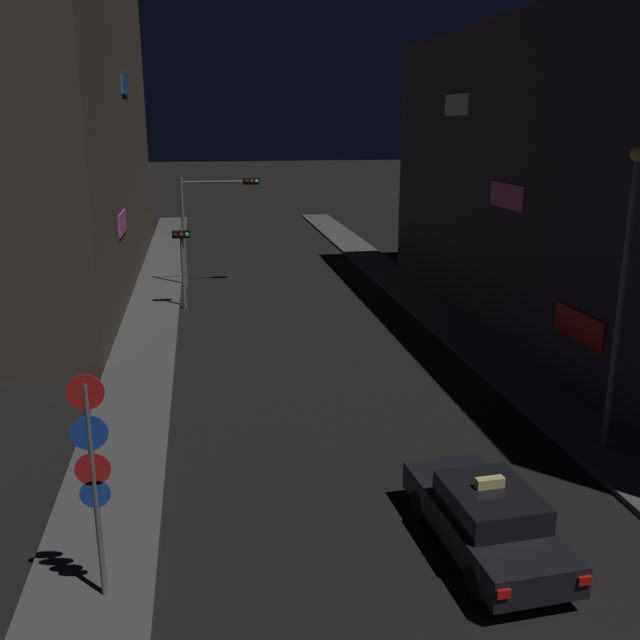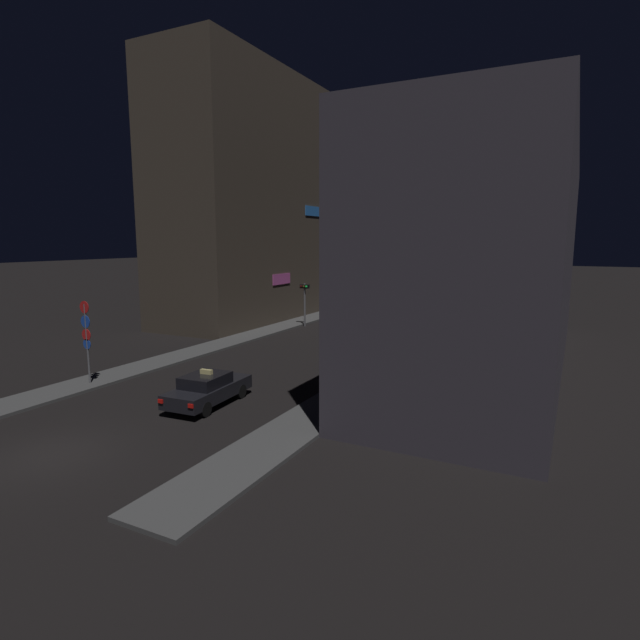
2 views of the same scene
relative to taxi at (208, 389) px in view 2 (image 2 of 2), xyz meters
name	(u,v)px [view 2 (image 2 of 2)]	position (x,y,z in m)	size (l,w,h in m)	color
ground_plane	(52,455)	(-1.29, -6.60, -0.74)	(300.00, 300.00, 0.00)	black
sidewalk_left	(297,322)	(-7.50, 21.23, -0.66)	(2.32, 59.67, 0.14)	#4C4C4C
sidewalk_right	(438,334)	(4.92, 21.23, -0.66)	(2.32, 59.67, 0.14)	#4C4C4C
building_facade_left	(277,203)	(-12.52, 26.33, 10.05)	(7.81, 28.99, 21.57)	#473D33
building_facade_right	(495,261)	(9.93, 13.36, 5.27)	(7.79, 28.96, 12.01)	#3D3842
taxi	(208,389)	(0.00, 0.00, 0.00)	(2.08, 4.55, 1.62)	black
traffic_light_overhead	(342,276)	(-4.64, 24.51, 3.24)	(3.96, 0.42, 5.54)	slate
traffic_light_left_kerb	(305,296)	(-6.09, 20.03, 1.87)	(0.80, 0.42, 3.63)	slate
sign_pole_left	(86,335)	(-7.20, -0.32, 1.86)	(0.61, 0.10, 4.12)	slate
street_lamp_near_block	(343,298)	(4.80, 3.71, 3.90)	(0.39, 0.39, 7.52)	slate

